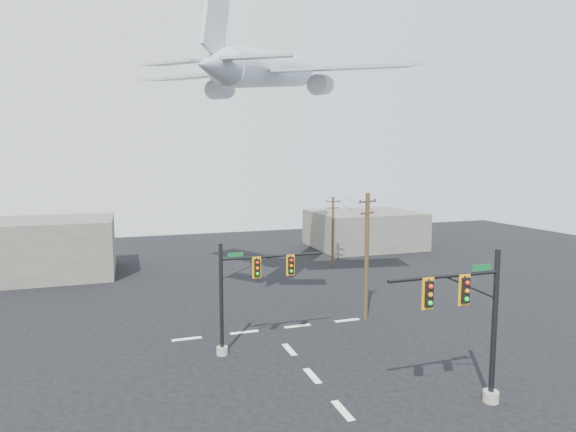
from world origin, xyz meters
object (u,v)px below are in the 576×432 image
object	(u,v)px
signal_mast_far	(245,293)
utility_pole_b	(333,231)
signal_mast_near	(474,325)
airliner	(270,70)
utility_pole_a	(367,254)

from	to	relation	value
signal_mast_far	utility_pole_b	xyz separation A→B (m)	(15.25, 20.79, 0.42)
utility_pole_b	signal_mast_far	bearing A→B (deg)	-113.48
signal_mast_near	airliner	world-z (taller)	airliner
signal_mast_far	utility_pole_a	distance (m)	10.78
utility_pole_b	airliner	bearing A→B (deg)	-126.13
airliner	signal_mast_far	bearing A→B (deg)	-167.54
signal_mast_far	utility_pole_a	bearing A→B (deg)	17.60
signal_mast_near	airliner	distance (m)	27.47
signal_mast_near	airliner	size ratio (longest dim) A/B	0.33
signal_mast_near	airliner	bearing A→B (deg)	99.26
airliner	signal_mast_near	bearing A→B (deg)	-134.70
signal_mast_far	utility_pole_b	bearing A→B (deg)	53.74
signal_mast_near	signal_mast_far	bearing A→B (deg)	131.18
signal_mast_far	airliner	distance (m)	20.71
utility_pole_b	airliner	size ratio (longest dim) A/B	0.34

